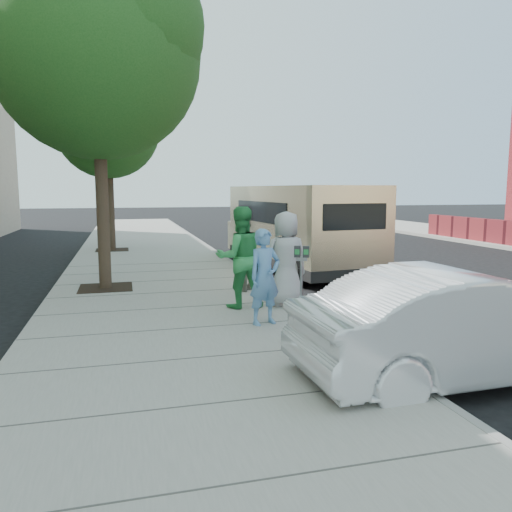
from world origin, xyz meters
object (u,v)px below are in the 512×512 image
tree_near (98,45)px  van (297,226)px  parking_meter (302,266)px  person_gray_shirt (286,259)px  person_officer (265,277)px  person_striped_polo (246,254)px  person_green_shirt (240,257)px  tree_far (109,122)px  sedan (464,325)px

tree_near → van: tree_near is taller
parking_meter → person_gray_shirt: 0.98m
person_officer → person_striped_polo: person_striped_polo is taller
person_officer → person_green_shirt: 1.33m
parking_meter → person_officer: (-0.75, -0.25, -0.12)m
person_striped_polo → person_gray_shirt: bearing=55.4°
person_green_shirt → person_striped_polo: size_ratio=1.17×
person_green_shirt → person_striped_polo: bearing=-109.7°
person_gray_shirt → person_striped_polo: person_gray_shirt is taller
person_green_shirt → tree_far: bearing=-77.9°
person_gray_shirt → tree_far: bearing=-75.0°
parking_meter → sedan: 3.18m
van → person_officer: bearing=-119.8°
parking_meter → person_striped_polo: 2.59m
tree_far → person_striped_polo: tree_far is taller
van → person_green_shirt: 5.59m
van → sedan: 8.89m
tree_far → person_officer: 12.51m
tree_near → person_gray_shirt: (3.45, -2.74, -4.47)m
parking_meter → sedan: size_ratio=0.29×
person_green_shirt → parking_meter: bearing=127.5°
parking_meter → person_officer: bearing=-137.1°
tree_near → parking_meter: (3.42, -3.72, -4.47)m
tree_near → person_green_shirt: bearing=-46.2°
person_striped_polo → person_green_shirt: bearing=22.7°
person_striped_polo → person_officer: bearing=33.3°
tree_far → van: size_ratio=0.93×
parking_meter → van: 6.19m
person_officer → tree_far: bearing=85.6°
van → person_striped_polo: bearing=-131.5°
tree_near → sedan: size_ratio=1.72×
sedan → person_green_shirt: person_green_shirt is taller
tree_near → person_striped_polo: (3.04, -1.16, -4.56)m
person_green_shirt → person_gray_shirt: size_ratio=1.05×
van → person_gray_shirt: bearing=-117.5°
sedan → person_striped_polo: 5.73m
person_officer → person_green_shirt: person_green_shirt is taller
person_gray_shirt → sedan: bearing=101.7°
sedan → person_officer: bearing=32.4°
tree_near → person_gray_shirt: size_ratio=4.07×
person_green_shirt → person_gray_shirt: 0.91m
person_striped_polo → van: bearing=-175.3°
person_striped_polo → sedan: bearing=55.6°
tree_far → sedan: tree_far is taller
person_green_shirt → van: bearing=-122.7°
person_officer → person_green_shirt: (-0.12, 1.31, 0.16)m
tree_far → person_officer: size_ratio=4.00×
sedan → person_green_shirt: bearing=24.3°
parking_meter → person_officer: 0.80m
tree_near → tree_far: (-0.00, 7.60, -0.66)m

